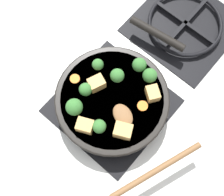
# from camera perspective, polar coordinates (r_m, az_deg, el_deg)

# --- Properties ---
(ground_plane) EXTENTS (2.40, 2.40, 0.00)m
(ground_plane) POSITION_cam_1_polar(r_m,az_deg,el_deg) (0.93, 0.00, -1.46)
(ground_plane) COLOR silver
(front_burner_grate) EXTENTS (0.31, 0.31, 0.03)m
(front_burner_grate) POSITION_cam_1_polar(r_m,az_deg,el_deg) (0.92, 0.00, -1.24)
(front_burner_grate) COLOR black
(front_burner_grate) RESTS_ON ground_plane
(rear_burner_grate) EXTENTS (0.31, 0.31, 0.03)m
(rear_burner_grate) POSITION_cam_1_polar(r_m,az_deg,el_deg) (1.06, 13.14, 12.97)
(rear_burner_grate) COLOR black
(rear_burner_grate) RESTS_ON ground_plane
(skillet_pan) EXTENTS (0.32, 0.43, 0.05)m
(skillet_pan) POSITION_cam_1_polar(r_m,az_deg,el_deg) (0.88, 0.10, -0.28)
(skillet_pan) COLOR black
(skillet_pan) RESTS_ON front_burner_grate
(wooden_spoon) EXTENTS (0.25, 0.26, 0.02)m
(wooden_spoon) POSITION_cam_1_polar(r_m,az_deg,el_deg) (0.82, 5.58, -9.03)
(wooden_spoon) COLOR brown
(wooden_spoon) RESTS_ON skillet_pan
(tofu_cube_center_large) EXTENTS (0.06, 0.05, 0.04)m
(tofu_cube_center_large) POSITION_cam_1_polar(r_m,az_deg,el_deg) (0.82, 2.02, -6.00)
(tofu_cube_center_large) COLOR tan
(tofu_cube_center_large) RESTS_ON skillet_pan
(tofu_cube_near_handle) EXTENTS (0.05, 0.05, 0.03)m
(tofu_cube_near_handle) POSITION_cam_1_polar(r_m,az_deg,el_deg) (0.86, 7.43, 0.82)
(tofu_cube_near_handle) COLOR tan
(tofu_cube_near_handle) RESTS_ON skillet_pan
(tofu_cube_east_chunk) EXTENTS (0.05, 0.05, 0.03)m
(tofu_cube_east_chunk) POSITION_cam_1_polar(r_m,az_deg,el_deg) (0.86, -2.72, 2.83)
(tofu_cube_east_chunk) COLOR tan
(tofu_cube_east_chunk) RESTS_ON skillet_pan
(tofu_cube_west_chunk) EXTENTS (0.05, 0.05, 0.03)m
(tofu_cube_west_chunk) POSITION_cam_1_polar(r_m,az_deg,el_deg) (0.82, -4.77, -5.24)
(tofu_cube_west_chunk) COLOR tan
(tofu_cube_west_chunk) RESTS_ON skillet_pan
(broccoli_floret_near_spoon) EXTENTS (0.04, 0.04, 0.05)m
(broccoli_floret_near_spoon) POSITION_cam_1_polar(r_m,az_deg,el_deg) (0.86, 0.96, 4.12)
(broccoli_floret_near_spoon) COLOR #709956
(broccoli_floret_near_spoon) RESTS_ON skillet_pan
(broccoli_floret_center_top) EXTENTS (0.04, 0.04, 0.04)m
(broccoli_floret_center_top) POSITION_cam_1_polar(r_m,az_deg,el_deg) (0.85, -4.85, 1.56)
(broccoli_floret_center_top) COLOR #709956
(broccoli_floret_center_top) RESTS_ON skillet_pan
(broccoli_floret_east_rim) EXTENTS (0.04, 0.04, 0.04)m
(broccoli_floret_east_rim) POSITION_cam_1_polar(r_m,az_deg,el_deg) (0.81, -2.36, -5.21)
(broccoli_floret_east_rim) COLOR #709956
(broccoli_floret_east_rim) RESTS_ON skillet_pan
(broccoli_floret_west_rim) EXTENTS (0.05, 0.05, 0.05)m
(broccoli_floret_west_rim) POSITION_cam_1_polar(r_m,az_deg,el_deg) (0.83, -6.92, -1.65)
(broccoli_floret_west_rim) COLOR #709956
(broccoli_floret_west_rim) RESTS_ON skillet_pan
(broccoli_floret_north_edge) EXTENTS (0.03, 0.03, 0.04)m
(broccoli_floret_north_edge) POSITION_cam_1_polar(r_m,az_deg,el_deg) (0.87, -2.61, 6.12)
(broccoli_floret_north_edge) COLOR #709956
(broccoli_floret_north_edge) RESTS_ON skillet_pan
(broccoli_floret_south_cluster) EXTENTS (0.04, 0.04, 0.05)m
(broccoli_floret_south_cluster) POSITION_cam_1_polar(r_m,az_deg,el_deg) (0.87, 5.09, 6.00)
(broccoli_floret_south_cluster) COLOR #709956
(broccoli_floret_south_cluster) RESTS_ON skillet_pan
(broccoli_floret_mid_floret) EXTENTS (0.04, 0.04, 0.05)m
(broccoli_floret_mid_floret) POSITION_cam_1_polar(r_m,az_deg,el_deg) (0.86, 6.93, 4.11)
(broccoli_floret_mid_floret) COLOR #709956
(broccoli_floret_mid_floret) RESTS_ON skillet_pan
(carrot_slice_orange_thin) EXTENTS (0.03, 0.03, 0.01)m
(carrot_slice_orange_thin) POSITION_cam_1_polar(r_m,az_deg,el_deg) (0.86, 5.60, -1.45)
(carrot_slice_orange_thin) COLOR orange
(carrot_slice_orange_thin) RESTS_ON skillet_pan
(carrot_slice_near_center) EXTENTS (0.03, 0.03, 0.01)m
(carrot_slice_near_center) POSITION_cam_1_polar(r_m,az_deg,el_deg) (0.89, -6.80, 3.50)
(carrot_slice_near_center) COLOR orange
(carrot_slice_near_center) RESTS_ON skillet_pan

